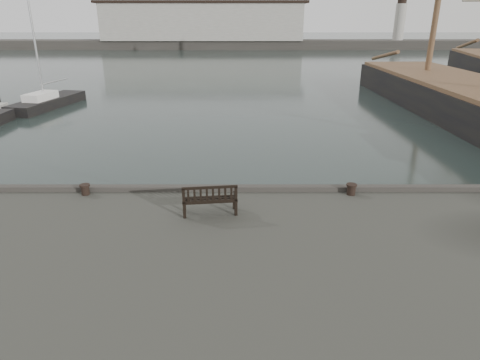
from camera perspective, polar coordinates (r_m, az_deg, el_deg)
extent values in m
plane|color=black|center=(16.05, -2.64, -6.37)|extent=(400.00, 400.00, 0.00)
cube|color=#383530|center=(106.43, -0.42, 17.63)|extent=(140.00, 8.00, 2.00)
cube|color=#A9A59C|center=(106.60, -5.01, 20.25)|extent=(46.00, 9.00, 8.00)
cube|color=black|center=(106.63, -5.09, 22.56)|extent=(48.00, 9.50, 0.60)
cylinder|color=#A9A59C|center=(112.59, 20.51, 19.13)|extent=(2.40, 2.40, 8.00)
cube|color=black|center=(13.38, -4.06, -2.63)|extent=(1.75, 0.78, 0.04)
cube|color=black|center=(13.05, -4.03, -2.05)|extent=(1.69, 0.27, 0.51)
cube|color=black|center=(13.47, -4.03, -3.54)|extent=(1.64, 0.69, 0.47)
cylinder|color=black|center=(15.79, -19.95, -1.20)|extent=(0.46, 0.46, 0.37)
cylinder|color=black|center=(15.34, 14.61, -1.21)|extent=(0.40, 0.40, 0.39)
cube|color=black|center=(40.87, -24.17, 8.97)|extent=(3.88, 8.65, 1.40)
cube|color=silver|center=(40.70, -24.38, 10.34)|extent=(2.04, 3.17, 0.60)
cylinder|color=#B2B5B7|center=(40.26, -25.34, 16.40)|extent=(0.16, 0.16, 9.30)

